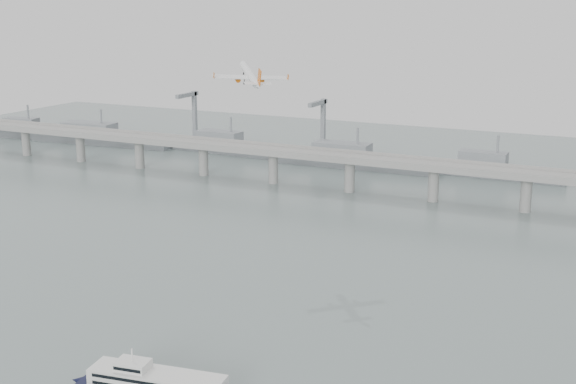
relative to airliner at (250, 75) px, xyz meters
The scene contains 4 objects.
ground 108.89m from the airliner, 70.71° to the right, with size 900.00×900.00×0.00m, color slate.
bridge 145.46m from the airliner, 79.73° to the left, with size 800.00×22.00×23.90m.
distant_fleet 245.65m from the airliner, 123.88° to the left, with size 453.00×60.90×40.00m.
airliner is the anchor object (origin of this frame).
Camera 1 is at (127.91, -209.85, 110.05)m, focal length 48.00 mm.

